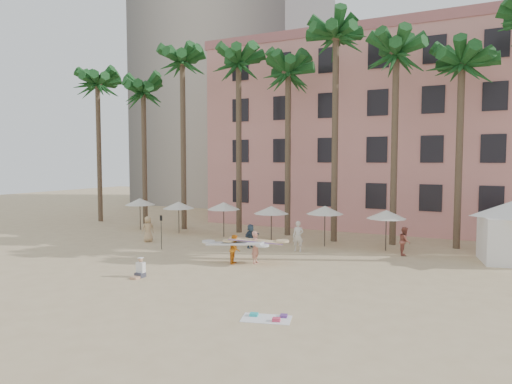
{
  "coord_description": "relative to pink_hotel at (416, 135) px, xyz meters",
  "views": [
    {
      "loc": [
        12.45,
        -16.87,
        5.79
      ],
      "look_at": [
        1.02,
        6.0,
        4.0
      ],
      "focal_mm": 32.0,
      "sensor_mm": 36.0,
      "label": 1
    }
  ],
  "objects": [
    {
      "name": "ground",
      "position": [
        -7.0,
        -26.0,
        -8.0
      ],
      "size": [
        120.0,
        120.0,
        0.0
      ],
      "primitive_type": "plane",
      "color": "#D1B789",
      "rests_on": "ground"
    },
    {
      "name": "pink_hotel",
      "position": [
        0.0,
        0.0,
        0.0
      ],
      "size": [
        35.0,
        14.0,
        16.0
      ],
      "primitive_type": "cube",
      "color": "pink",
      "rests_on": "ground"
    },
    {
      "name": "grey_tower",
      "position": [
        -25.0,
        12.0,
        17.0
      ],
      "size": [
        22.0,
        18.0,
        50.0
      ],
      "primitive_type": "cube",
      "color": "#A89E8E",
      "rests_on": "ground"
    },
    {
      "name": "palm_row",
      "position": [
        -6.49,
        -11.0,
        4.97
      ],
      "size": [
        44.4,
        5.4,
        16.3
      ],
      "color": "brown",
      "rests_on": "ground"
    },
    {
      "name": "umbrella_row",
      "position": [
        -10.0,
        -13.5,
        -5.67
      ],
      "size": [
        22.5,
        2.7,
        2.73
      ],
      "color": "#332B23",
      "rests_on": "ground"
    },
    {
      "name": "cabana",
      "position": [
        6.94,
        -13.71,
        -5.93
      ],
      "size": [
        5.27,
        5.27,
        3.5
      ],
      "color": "white",
      "rests_on": "ground"
    },
    {
      "name": "beach_towel",
      "position": [
        -1.44,
        -28.12,
        -7.97
      ],
      "size": [
        2.0,
        1.44,
        0.14
      ],
      "color": "white",
      "rests_on": "ground"
    },
    {
      "name": "carrier_yellow",
      "position": [
        -5.86,
        -20.26,
        -6.98
      ],
      "size": [
        3.03,
        1.91,
        1.82
      ],
      "color": "tan",
      "rests_on": "ground"
    },
    {
      "name": "carrier_white",
      "position": [
        -6.87,
        -20.85,
        -7.11
      ],
      "size": [
        3.34,
        1.05,
        1.63
      ],
      "color": "orange",
      "rests_on": "ground"
    },
    {
      "name": "beachgoers",
      "position": [
        -7.04,
        -16.08,
        -7.13
      ],
      "size": [
        17.91,
        4.33,
        1.93
      ],
      "color": "#364B5F",
      "rests_on": "ground"
    },
    {
      "name": "paddle",
      "position": [
        -13.14,
        -19.42,
        -6.59
      ],
      "size": [
        0.18,
        0.04,
        2.23
      ],
      "color": "black",
      "rests_on": "ground"
    },
    {
      "name": "seated_man",
      "position": [
        -9.62,
        -25.58,
        -7.66
      ],
      "size": [
        0.43,
        0.75,
        0.98
      ],
      "color": "#3F3F4C",
      "rests_on": "ground"
    }
  ]
}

